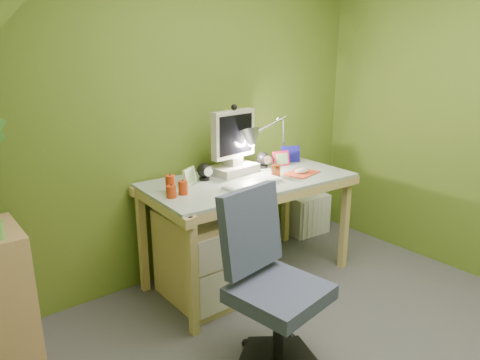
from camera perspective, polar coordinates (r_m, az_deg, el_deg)
wall_back at (r=3.22m, az=-6.71°, el=8.39°), size 3.20×0.01×2.40m
desk at (r=3.23m, az=1.15°, el=-6.42°), size 1.49×0.80×0.78m
monitor at (r=3.18m, az=-0.85°, el=5.00°), size 0.37×0.24×0.47m
speaker_left at (r=3.05m, az=-4.63°, el=1.09°), size 0.11×0.11×0.12m
speaker_right at (r=3.37m, az=3.01°, el=2.63°), size 0.12×0.12×0.12m
keyboard at (r=2.95m, az=1.72°, el=-0.45°), size 0.44×0.16×0.02m
mousepad at (r=3.25m, az=7.94°, el=0.90°), size 0.29×0.23×0.01m
mouse at (r=3.25m, az=7.96°, el=1.18°), size 0.13×0.09×0.04m
amber_tumbler at (r=3.15m, az=4.65°, el=1.20°), size 0.07×0.07×0.08m
candle_cluster at (r=2.77m, az=-8.58°, el=-0.76°), size 0.18×0.16×0.11m
photo_frame_red at (r=3.44m, az=5.33°, el=2.79°), size 0.13×0.05×0.11m
photo_frame_blue at (r=3.56m, az=6.53°, el=3.36°), size 0.14×0.09×0.13m
photo_frame_green at (r=2.97m, az=-6.50°, el=0.50°), size 0.12×0.08×0.11m
desk_lamp at (r=3.46m, az=5.10°, el=6.56°), size 0.51×0.22×0.55m
task_chair at (r=2.35m, az=5.15°, el=-14.17°), size 0.57×0.57×0.91m
radiator at (r=4.12m, az=9.07°, el=-4.54°), size 0.38×0.18×0.37m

